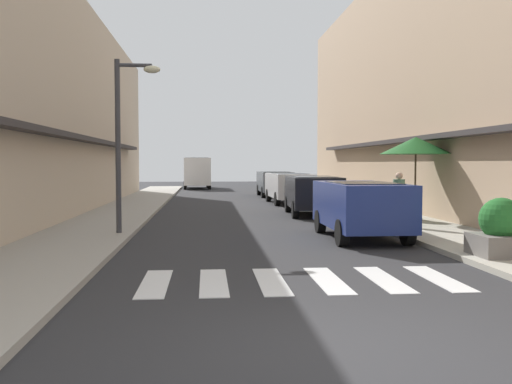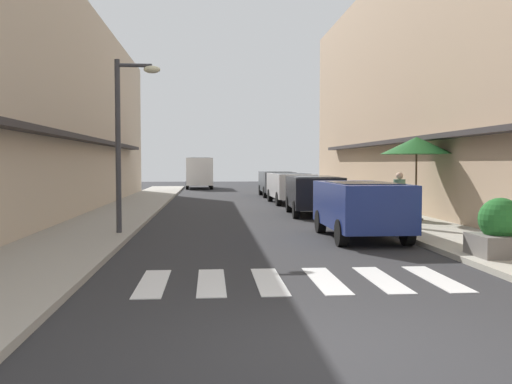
{
  "view_description": "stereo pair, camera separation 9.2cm",
  "coord_description": "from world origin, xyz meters",
  "px_view_note": "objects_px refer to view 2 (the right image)",
  "views": [
    {
      "loc": [
        -1.53,
        -5.7,
        1.96
      ],
      "look_at": [
        -0.2,
        9.73,
        1.17
      ],
      "focal_mm": 40.06,
      "sensor_mm": 36.0,
      "label": 1
    },
    {
      "loc": [
        -1.44,
        -5.7,
        1.96
      ],
      "look_at": [
        -0.2,
        9.73,
        1.17
      ],
      "focal_mm": 40.06,
      "sensor_mm": 36.0,
      "label": 2
    }
  ],
  "objects_px": {
    "parked_car_mid": "(314,191)",
    "pedestrian_walking_near": "(399,198)",
    "street_lamp": "(126,125)",
    "parked_car_distant": "(276,181)",
    "delivery_van": "(199,170)",
    "cafe_umbrella": "(417,146)",
    "planter_corner": "(500,230)",
    "planter_midblock": "(404,202)",
    "planter_far": "(335,192)",
    "parked_car_far": "(291,185)",
    "parked_car_near": "(361,203)"
  },
  "relations": [
    {
      "from": "parked_car_mid",
      "to": "pedestrian_walking_near",
      "type": "bearing_deg",
      "value": -72.34
    },
    {
      "from": "street_lamp",
      "to": "parked_car_distant",
      "type": "bearing_deg",
      "value": 71.32
    },
    {
      "from": "delivery_van",
      "to": "cafe_umbrella",
      "type": "height_order",
      "value": "cafe_umbrella"
    },
    {
      "from": "planter_corner",
      "to": "planter_midblock",
      "type": "height_order",
      "value": "planter_midblock"
    },
    {
      "from": "cafe_umbrella",
      "to": "planter_far",
      "type": "xyz_separation_m",
      "value": [
        -0.95,
        7.59,
        -1.86
      ]
    },
    {
      "from": "parked_car_mid",
      "to": "planter_far",
      "type": "bearing_deg",
      "value": 67.49
    },
    {
      "from": "planter_far",
      "to": "parked_car_distant",
      "type": "bearing_deg",
      "value": 102.93
    },
    {
      "from": "parked_car_far",
      "to": "parked_car_distant",
      "type": "distance_m",
      "value": 5.91
    },
    {
      "from": "parked_car_near",
      "to": "parked_car_far",
      "type": "xyz_separation_m",
      "value": [
        -0.0,
        12.92,
        0.0
      ]
    },
    {
      "from": "delivery_van",
      "to": "cafe_umbrella",
      "type": "relative_size",
      "value": 2.04
    },
    {
      "from": "parked_car_far",
      "to": "planter_midblock",
      "type": "relative_size",
      "value": 3.84
    },
    {
      "from": "pedestrian_walking_near",
      "to": "street_lamp",
      "type": "bearing_deg",
      "value": -91.32
    },
    {
      "from": "parked_car_distant",
      "to": "cafe_umbrella",
      "type": "xyz_separation_m",
      "value": [
        2.73,
        -15.36,
        1.59
      ]
    },
    {
      "from": "parked_car_mid",
      "to": "street_lamp",
      "type": "relative_size",
      "value": 0.89
    },
    {
      "from": "delivery_van",
      "to": "planter_corner",
      "type": "height_order",
      "value": "delivery_van"
    },
    {
      "from": "parked_car_distant",
      "to": "planter_far",
      "type": "xyz_separation_m",
      "value": [
        1.79,
        -7.78,
        -0.27
      ]
    },
    {
      "from": "street_lamp",
      "to": "planter_far",
      "type": "bearing_deg",
      "value": 52.33
    },
    {
      "from": "parked_car_mid",
      "to": "planter_corner",
      "type": "distance_m",
      "value": 10.51
    },
    {
      "from": "parked_car_mid",
      "to": "planter_far",
      "type": "height_order",
      "value": "parked_car_mid"
    },
    {
      "from": "parked_car_far",
      "to": "planter_far",
      "type": "bearing_deg",
      "value": -46.32
    },
    {
      "from": "cafe_umbrella",
      "to": "parked_car_mid",
      "type": "bearing_deg",
      "value": 129.82
    },
    {
      "from": "planter_midblock",
      "to": "cafe_umbrella",
      "type": "bearing_deg",
      "value": -14.73
    },
    {
      "from": "parked_car_near",
      "to": "pedestrian_walking_near",
      "type": "xyz_separation_m",
      "value": [
        1.6,
        1.72,
        0.02
      ]
    },
    {
      "from": "parked_car_distant",
      "to": "cafe_umbrella",
      "type": "distance_m",
      "value": 15.69
    },
    {
      "from": "delivery_van",
      "to": "planter_midblock",
      "type": "bearing_deg",
      "value": -74.86
    },
    {
      "from": "planter_midblock",
      "to": "parked_car_far",
      "type": "bearing_deg",
      "value": 104.23
    },
    {
      "from": "parked_car_near",
      "to": "parked_car_far",
      "type": "height_order",
      "value": "same"
    },
    {
      "from": "parked_car_near",
      "to": "parked_car_far",
      "type": "relative_size",
      "value": 0.88
    },
    {
      "from": "parked_car_mid",
      "to": "pedestrian_walking_near",
      "type": "height_order",
      "value": "pedestrian_walking_near"
    },
    {
      "from": "parked_car_mid",
      "to": "planter_far",
      "type": "xyz_separation_m",
      "value": [
        1.79,
        4.31,
        -0.27
      ]
    },
    {
      "from": "parked_car_distant",
      "to": "planter_far",
      "type": "height_order",
      "value": "parked_car_distant"
    },
    {
      "from": "street_lamp",
      "to": "pedestrian_walking_near",
      "type": "relative_size",
      "value": 2.88
    },
    {
      "from": "parked_car_near",
      "to": "planter_far",
      "type": "distance_m",
      "value": 11.19
    },
    {
      "from": "parked_car_near",
      "to": "street_lamp",
      "type": "xyz_separation_m",
      "value": [
        -6.07,
        0.87,
        2.03
      ]
    },
    {
      "from": "parked_car_distant",
      "to": "planter_corner",
      "type": "xyz_separation_m",
      "value": [
        1.85,
        -22.43,
        -0.29
      ]
    },
    {
      "from": "parked_car_mid",
      "to": "cafe_umbrella",
      "type": "xyz_separation_m",
      "value": [
        2.73,
        -3.28,
        1.59
      ]
    },
    {
      "from": "parked_car_near",
      "to": "pedestrian_walking_near",
      "type": "distance_m",
      "value": 2.35
    },
    {
      "from": "parked_car_mid",
      "to": "delivery_van",
      "type": "height_order",
      "value": "delivery_van"
    },
    {
      "from": "parked_car_near",
      "to": "parked_car_distant",
      "type": "xyz_separation_m",
      "value": [
        -0.0,
        18.82,
        0.0
      ]
    },
    {
      "from": "parked_car_distant",
      "to": "street_lamp",
      "type": "height_order",
      "value": "street_lamp"
    },
    {
      "from": "parked_car_far",
      "to": "cafe_umbrella",
      "type": "relative_size",
      "value": 1.69
    },
    {
      "from": "parked_car_mid",
      "to": "planter_corner",
      "type": "relative_size",
      "value": 3.51
    },
    {
      "from": "street_lamp",
      "to": "planter_far",
      "type": "distance_m",
      "value": 13.06
    },
    {
      "from": "street_lamp",
      "to": "delivery_van",
      "type": "bearing_deg",
      "value": 87.33
    },
    {
      "from": "parked_car_far",
      "to": "parked_car_distant",
      "type": "bearing_deg",
      "value": 90.0
    },
    {
      "from": "planter_far",
      "to": "pedestrian_walking_near",
      "type": "xyz_separation_m",
      "value": [
        -0.19,
        -9.33,
        0.29
      ]
    },
    {
      "from": "planter_corner",
      "to": "parked_car_mid",
      "type": "bearing_deg",
      "value": 100.13
    },
    {
      "from": "parked_car_mid",
      "to": "parked_car_far",
      "type": "xyz_separation_m",
      "value": [
        -0.0,
        6.18,
        0.0
      ]
    },
    {
      "from": "parked_car_near",
      "to": "planter_midblock",
      "type": "relative_size",
      "value": 3.39
    },
    {
      "from": "parked_car_distant",
      "to": "planter_corner",
      "type": "height_order",
      "value": "parked_car_distant"
    }
  ]
}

